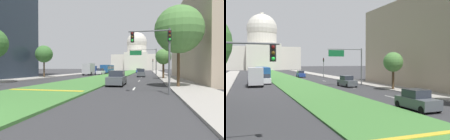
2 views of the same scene
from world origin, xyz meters
The scene contains 19 objects.
ground_plane centered at (0.00, 68.23, 0.00)m, with size 300.21×300.21×0.00m, color #333335.
grass_median centered at (0.00, 61.41, 0.07)m, with size 7.71×122.81×0.14m, color #427A38.
median_curb_nose centered at (0.00, 9.37, 0.16)m, with size 6.94×0.50×0.04m, color gold.
lane_dashes_right centered at (7.37, 32.56, 0.00)m, with size 0.16×39.01×0.01m.
sidewalk_left centered at (-12.88, 54.58, 0.07)m, with size 4.00×122.81×0.15m, color #9E9991.
sidewalk_right centered at (12.88, 54.58, 0.07)m, with size 4.00×122.81×0.15m, color #9E9991.
capitol_building centered at (0.00, 135.78, 10.96)m, with size 37.26×23.28×30.03m.
traffic_light_near_right centered at (9.54, 9.77, 3.80)m, with size 3.34×0.35×5.20m.
traffic_light_far_right centered at (10.38, 60.38, 3.31)m, with size 0.28×0.35×5.20m.
overhead_guide_sign centered at (8.14, 38.30, 4.68)m, with size 6.44×0.20×6.50m.
street_tree_right_near centered at (11.87, 15.04, 6.10)m, with size 4.99×4.99×8.60m.
street_tree_left_mid centered at (-12.21, 28.59, 4.86)m, with size 3.51×3.51×6.64m.
street_tree_right_mid centered at (11.52, 29.67, 4.09)m, with size 2.89×2.89×5.58m.
sedan_lead_stopped centered at (5.12, 16.10, 0.83)m, with size 1.93×4.13×1.78m.
sedan_midblock centered at (7.15, 36.77, 0.85)m, with size 2.00×4.46×1.83m.
sedan_distant centered at (-5.18, 46.90, 0.86)m, with size 2.05×4.41×1.85m.
sedan_far_horizon centered at (5.22, 64.33, 0.82)m, with size 1.92×4.31×1.75m.
box_truck_delivery centered at (-7.17, 42.75, 1.68)m, with size 2.40×6.40×3.20m.
city_bus centered at (-5.12, 56.16, 1.77)m, with size 2.62×11.00×2.95m.
Camera 1 is at (8.77, -4.85, 2.16)m, focal length 28.88 mm.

